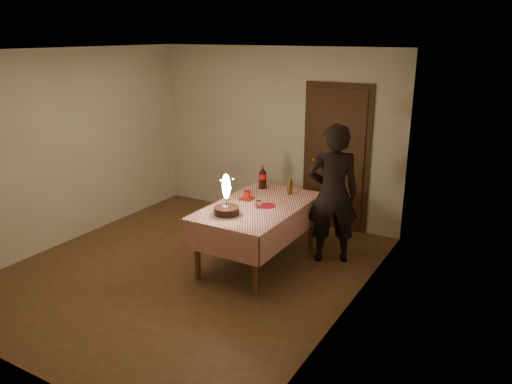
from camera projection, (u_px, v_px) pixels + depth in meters
ground at (188, 269)px, 6.14m from camera, size 4.00×4.50×0.01m
room_shell at (189, 136)px, 5.68m from camera, size 4.04×4.54×2.62m
dining_table at (258, 213)px, 6.13m from camera, size 1.02×1.72×0.77m
birthday_cake at (227, 205)px, 5.73m from camera, size 0.36×0.36×0.49m
red_plate at (267, 206)px, 6.05m from camera, size 0.22×0.22×0.01m
red_cup at (247, 195)px, 6.31m from camera, size 0.08×0.08×0.10m
clear_cup at (258, 204)px, 5.98m from camera, size 0.07×0.07×0.09m
napkin_stack at (247, 199)px, 6.29m from camera, size 0.15×0.15×0.02m
cola_bottle at (263, 177)px, 6.69m from camera, size 0.10×0.10×0.32m
amber_bottle_right at (290, 186)px, 6.46m from camera, size 0.06×0.06×0.26m
photographer at (333, 194)px, 6.14m from camera, size 0.77×0.69×1.76m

